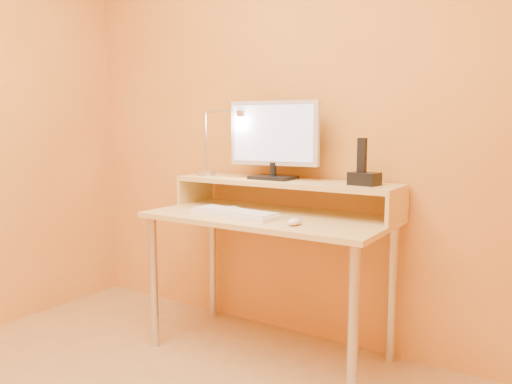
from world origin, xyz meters
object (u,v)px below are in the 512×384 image
Objects in this scene: keyboard at (234,214)px; mouse at (294,221)px; monitor_panel at (274,133)px; phone_dock at (364,179)px; remote_control at (223,211)px; lamp_base at (206,173)px.

mouse reaches higher than keyboard.
monitor_panel is 0.54m from phone_dock.
keyboard is at bearing -144.33° from phone_dock.
monitor_panel is at bearing 64.16° from remote_control.
monitor_panel is at bearing 5.42° from lamp_base.
lamp_base is 0.92m from phone_dock.
lamp_base reaches higher than mouse.
remote_control is at bearing -153.25° from phone_dock.
phone_dock is 0.67× the size of remote_control.
mouse is at bearing -114.04° from phone_dock.
phone_dock is (0.92, 0.03, 0.02)m from lamp_base.
keyboard is at bearing -33.86° from lamp_base.
monitor_panel is 0.48m from remote_control.
phone_dock is 1.36× the size of mouse.
remote_control is at bearing -133.31° from monitor_panel.
lamp_base is at bearing 154.67° from remote_control.
mouse is 0.47m from remote_control.
monitor_panel is 0.49m from keyboard.
monitor_panel reaches higher than lamp_base.
keyboard is (-0.55, -0.28, -0.18)m from phone_dock.
phone_dock is (0.50, -0.01, -0.21)m from monitor_panel.
keyboard is at bearing -107.06° from monitor_panel.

